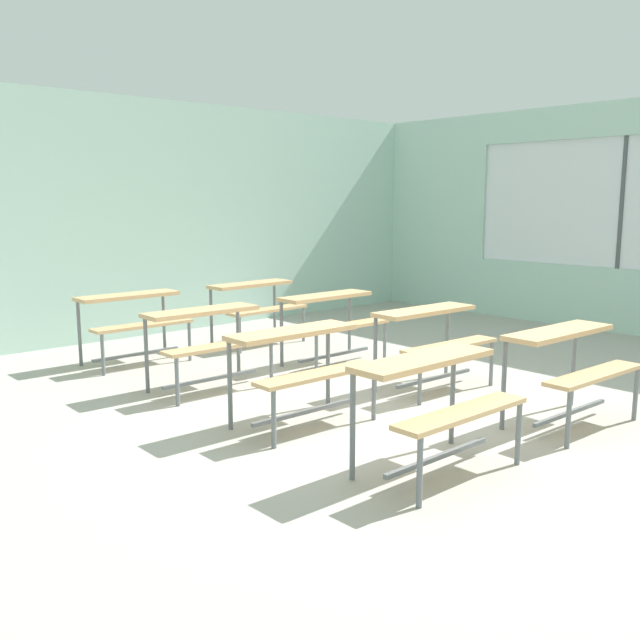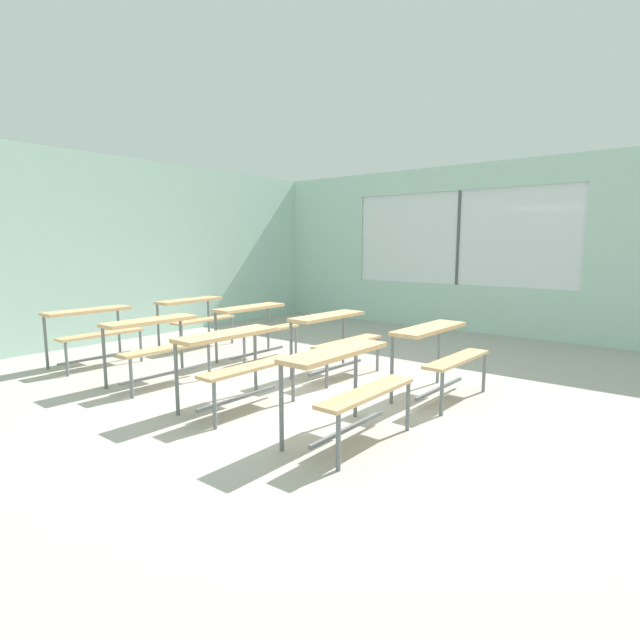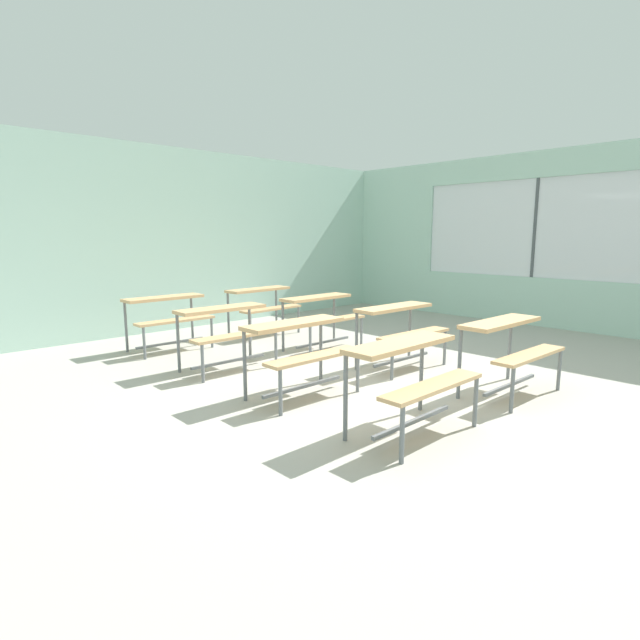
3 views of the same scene
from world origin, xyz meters
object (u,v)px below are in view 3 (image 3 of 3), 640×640
at_px(desk_bench_r0c0, 411,365).
at_px(desk_bench_r2c1, 322,309).
at_px(desk_bench_r1c0, 301,341).
at_px(desk_bench_r3c1, 263,300).
at_px(desk_bench_r2c0, 226,323).
at_px(desk_bench_r0c1, 510,339).
at_px(desk_bench_r3c0, 168,310).
at_px(desk_bench_r1c1, 401,321).

height_order(desk_bench_r0c0, desk_bench_r2c1, same).
distance_m(desk_bench_r1c0, desk_bench_r3c1, 3.19).
distance_m(desk_bench_r0c0, desk_bench_r2c1, 3.10).
height_order(desk_bench_r2c0, desk_bench_r3c1, same).
relative_size(desk_bench_r0c1, desk_bench_r3c0, 1.01).
distance_m(desk_bench_r1c1, desk_bench_r3c0, 3.22).
distance_m(desk_bench_r0c1, desk_bench_r1c0, 2.09).
height_order(desk_bench_r2c1, desk_bench_r3c0, same).
xyz_separation_m(desk_bench_r1c1, desk_bench_r3c0, (-1.59, 2.80, 0.00)).
relative_size(desk_bench_r1c1, desk_bench_r2c0, 1.01).
bearing_deg(desk_bench_r0c0, desk_bench_r2c0, 90.03).
bearing_deg(desk_bench_r1c0, desk_bench_r3c1, 60.39).
height_order(desk_bench_r1c0, desk_bench_r2c0, same).
xyz_separation_m(desk_bench_r1c0, desk_bench_r1c1, (1.60, -0.01, 0.00)).
height_order(desk_bench_r0c0, desk_bench_r3c1, same).
xyz_separation_m(desk_bench_r0c0, desk_bench_r1c0, (-0.02, 1.32, 0.00)).
xyz_separation_m(desk_bench_r0c0, desk_bench_r0c1, (1.54, -0.08, 0.00)).
bearing_deg(desk_bench_r0c0, desk_bench_r1c1, 39.89).
bearing_deg(desk_bench_r3c0, desk_bench_r0c0, -89.83).
bearing_deg(desk_bench_r0c0, desk_bench_r0c1, -2.74).
height_order(desk_bench_r0c0, desk_bench_r0c1, same).
bearing_deg(desk_bench_r2c1, desk_bench_r3c0, 137.21).
bearing_deg(desk_bench_r2c0, desk_bench_r2c1, 0.75).
xyz_separation_m(desk_bench_r1c0, desk_bench_r2c1, (1.58, 1.35, 0.00)).
relative_size(desk_bench_r0c0, desk_bench_r2c0, 0.99).
relative_size(desk_bench_r0c0, desk_bench_r2c1, 1.00).
relative_size(desk_bench_r2c0, desk_bench_r3c0, 1.01).
bearing_deg(desk_bench_r2c1, desk_bench_r3c1, 88.29).
bearing_deg(desk_bench_r2c0, desk_bench_r1c1, -39.89).
distance_m(desk_bench_r0c0, desk_bench_r3c1, 4.37).
bearing_deg(desk_bench_r0c0, desk_bench_r1c0, 90.90).
height_order(desk_bench_r0c1, desk_bench_r3c1, same).
relative_size(desk_bench_r0c0, desk_bench_r0c1, 0.99).
height_order(desk_bench_r1c1, desk_bench_r2c0, same).
relative_size(desk_bench_r0c0, desk_bench_r3c1, 0.98).
bearing_deg(desk_bench_r3c1, desk_bench_r0c0, -114.07).
xyz_separation_m(desk_bench_r2c1, desk_bench_r3c0, (-1.58, 1.44, 0.00)).
relative_size(desk_bench_r0c1, desk_bench_r3c1, 0.99).
xyz_separation_m(desk_bench_r2c0, desk_bench_r3c0, (-0.02, 1.43, 0.00)).
distance_m(desk_bench_r0c1, desk_bench_r2c1, 2.75).
xyz_separation_m(desk_bench_r0c1, desk_bench_r2c0, (-1.53, 2.76, 0.00)).
xyz_separation_m(desk_bench_r1c0, desk_bench_r3c1, (1.62, 2.75, 0.00)).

